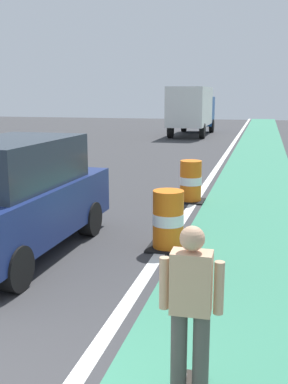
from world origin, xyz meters
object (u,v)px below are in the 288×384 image
(skateboarder_on_lane, at_px, (191,311))
(traffic_barrel_front, at_px, (168,221))
(parked_suv_nearest, at_px, (14,197))
(delivery_truck_down_block, at_px, (192,108))
(traffic_barrel_mid, at_px, (191,182))

(skateboarder_on_lane, height_order, traffic_barrel_front, skateboarder_on_lane)
(parked_suv_nearest, xyz_separation_m, traffic_barrel_front, (2.54, 0.96, -0.50))
(skateboarder_on_lane, bearing_deg, parked_suv_nearest, 137.41)
(skateboarder_on_lane, bearing_deg, delivery_truck_down_block, 98.59)
(skateboarder_on_lane, distance_m, parked_suv_nearest, 4.90)
(delivery_truck_down_block, bearing_deg, traffic_barrel_mid, -81.46)
(traffic_barrel_mid, height_order, delivery_truck_down_block, delivery_truck_down_block)
(delivery_truck_down_block, bearing_deg, skateboarder_on_lane, -81.41)
(parked_suv_nearest, xyz_separation_m, delivery_truck_down_block, (-0.67, 24.97, 0.81))
(skateboarder_on_lane, height_order, delivery_truck_down_block, delivery_truck_down_block)
(traffic_barrel_mid, relative_size, delivery_truck_down_block, 0.14)
(traffic_barrel_front, bearing_deg, parked_suv_nearest, -159.38)
(traffic_barrel_mid, bearing_deg, parked_suv_nearest, -115.70)
(parked_suv_nearest, bearing_deg, traffic_barrel_front, 20.62)
(skateboarder_on_lane, xyz_separation_m, traffic_barrel_front, (-1.06, 4.27, -0.38))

